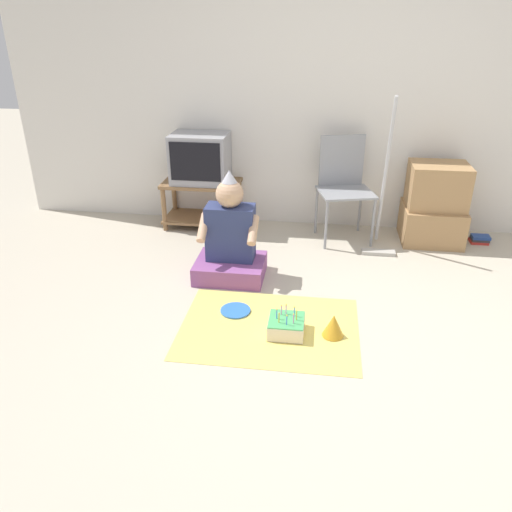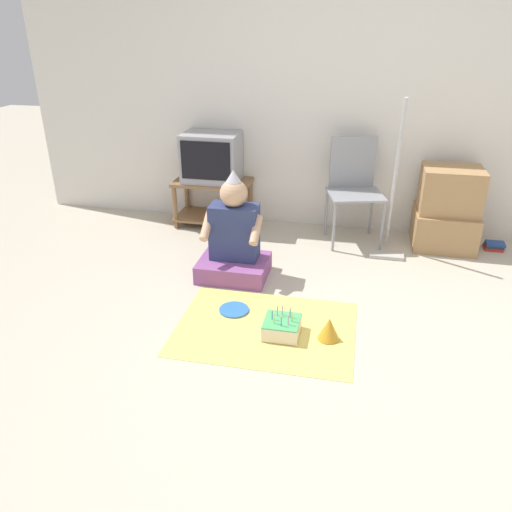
% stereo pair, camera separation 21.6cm
% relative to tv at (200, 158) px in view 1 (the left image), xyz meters
% --- Properties ---
extents(ground_plane, '(16.00, 16.00, 0.00)m').
position_rel_tv_xyz_m(ground_plane, '(1.39, -1.94, -0.66)').
color(ground_plane, '#BCB29E').
extents(wall_back, '(6.40, 0.06, 2.55)m').
position_rel_tv_xyz_m(wall_back, '(1.39, 0.23, 0.62)').
color(wall_back, silver).
rests_on(wall_back, ground_plane).
extents(tv_stand, '(0.71, 0.40, 0.44)m').
position_rel_tv_xyz_m(tv_stand, '(0.00, -0.00, -0.40)').
color(tv_stand, olive).
rests_on(tv_stand, ground_plane).
extents(tv, '(0.51, 0.39, 0.44)m').
position_rel_tv_xyz_m(tv, '(0.00, 0.00, 0.00)').
color(tv, '#99999E').
rests_on(tv, tv_stand).
extents(folding_chair, '(0.54, 0.50, 0.90)m').
position_rel_tv_xyz_m(folding_chair, '(1.30, -0.08, -0.14)').
color(folding_chair, gray).
rests_on(folding_chair, ground_plane).
extents(cardboard_box_stack, '(0.52, 0.48, 0.70)m').
position_rel_tv_xyz_m(cardboard_box_stack, '(2.10, -0.07, -0.33)').
color(cardboard_box_stack, '#A87F51').
rests_on(cardboard_box_stack, ground_plane).
extents(dust_mop, '(0.28, 0.32, 1.29)m').
position_rel_tv_xyz_m(dust_mop, '(1.62, -0.36, -0.27)').
color(dust_mop, '#B2ADA3').
rests_on(dust_mop, ground_plane).
extents(book_pile, '(0.16, 0.12, 0.07)m').
position_rel_tv_xyz_m(book_pile, '(2.53, -0.07, -0.62)').
color(book_pile, '#B72D28').
rests_on(book_pile, ground_plane).
extents(person_seated, '(0.52, 0.42, 0.83)m').
position_rel_tv_xyz_m(person_seated, '(0.45, -0.98, -0.38)').
color(person_seated, '#8C4C8C').
rests_on(person_seated, ground_plane).
extents(party_cloth, '(1.14, 0.86, 0.01)m').
position_rel_tv_xyz_m(party_cloth, '(0.83, -1.67, -0.65)').
color(party_cloth, '#EAD666').
rests_on(party_cloth, ground_plane).
extents(birthday_cake, '(0.23, 0.23, 0.17)m').
position_rel_tv_xyz_m(birthday_cake, '(0.94, -1.72, -0.60)').
color(birthday_cake, '#F4E0C6').
rests_on(birthday_cake, party_cloth).
extents(party_hat_blue, '(0.14, 0.14, 0.15)m').
position_rel_tv_xyz_m(party_hat_blue, '(1.24, -1.71, -0.58)').
color(party_hat_blue, gold).
rests_on(party_hat_blue, party_cloth).
extents(paper_plate, '(0.20, 0.20, 0.01)m').
position_rel_tv_xyz_m(paper_plate, '(0.58, -1.51, -0.65)').
color(paper_plate, blue).
rests_on(paper_plate, party_cloth).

